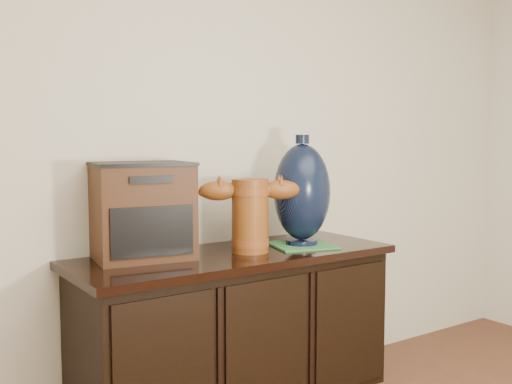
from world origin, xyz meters
TOP-DOWN VIEW (x-y plane):
  - sideboard at (0.00, 2.23)m, footprint 1.46×0.56m
  - terracotta_vessel at (0.06, 2.20)m, footprint 0.45×0.26m
  - tv_radio at (-0.39, 2.35)m, footprint 0.45×0.38m
  - green_mat at (0.35, 2.19)m, footprint 0.34×0.34m
  - lamp_base at (0.35, 2.19)m, footprint 0.32×0.32m
  - spray_can at (-0.16, 2.42)m, footprint 0.06×0.06m

SIDE VIEW (x-z plane):
  - sideboard at x=0.00m, z-range 0.01..0.76m
  - green_mat at x=0.35m, z-range 0.76..0.76m
  - spray_can at x=-0.16m, z-range 0.75..0.93m
  - terracotta_vessel at x=0.06m, z-range 0.78..1.10m
  - tv_radio at x=-0.39m, z-range 0.75..1.16m
  - lamp_base at x=0.35m, z-range 0.75..1.26m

